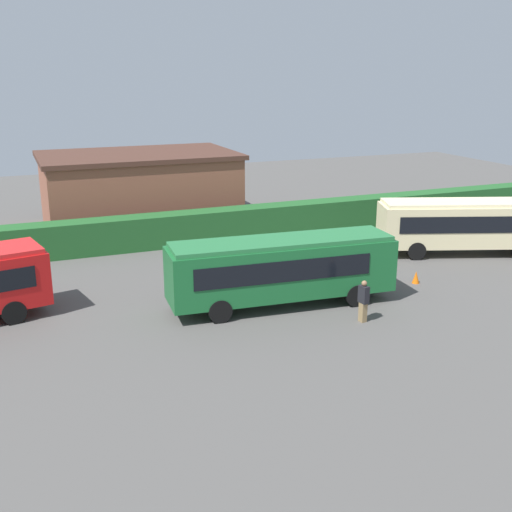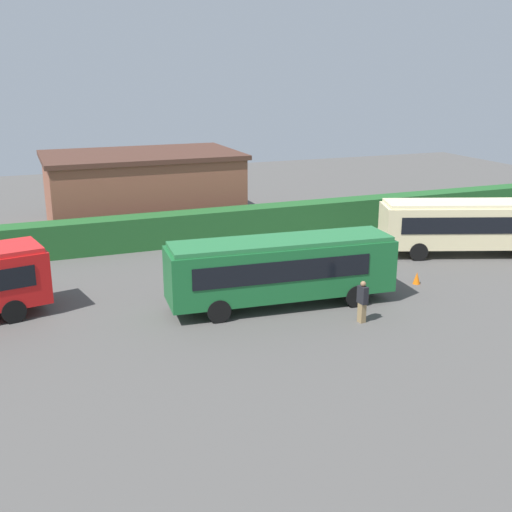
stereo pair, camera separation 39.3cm
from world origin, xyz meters
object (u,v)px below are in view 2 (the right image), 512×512
(bus_cream, at_px, (466,224))
(bus_green, at_px, (281,267))
(traffic_cone, at_px, (417,278))
(person_far, at_px, (362,301))

(bus_cream, bearing_deg, bus_green, -144.30)
(traffic_cone, bearing_deg, bus_cream, 31.29)
(bus_green, xyz_separation_m, person_far, (2.33, -2.99, -0.82))
(bus_cream, xyz_separation_m, person_far, (-10.52, -6.62, -0.82))
(bus_green, xyz_separation_m, bus_cream, (12.85, 3.63, -0.00))
(bus_green, height_order, traffic_cone, bus_green)
(bus_green, distance_m, person_far, 3.88)
(bus_green, bearing_deg, bus_cream, 20.19)
(bus_green, bearing_deg, person_far, -47.63)
(bus_green, height_order, person_far, bus_green)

